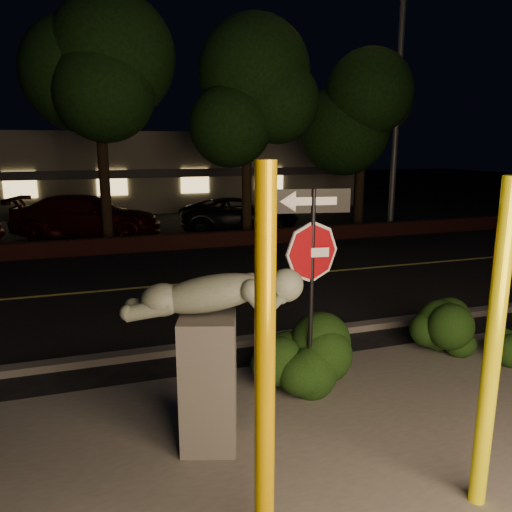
{
  "coord_description": "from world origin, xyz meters",
  "views": [
    {
      "loc": [
        -2.95,
        -4.86,
        3.4
      ],
      "look_at": [
        -0.45,
        2.74,
        1.6
      ],
      "focal_mm": 35.0,
      "sensor_mm": 36.0,
      "label": 1
    }
  ],
  "objects_px": {
    "sculpture": "(211,340)",
    "streetlight": "(394,49)",
    "parked_car_dark": "(239,214)",
    "yellow_pole_right": "(493,351)",
    "yellow_pole_left": "(265,375)",
    "parked_car_darkred": "(87,216)",
    "signpost": "(312,253)"
  },
  "relations": [
    {
      "from": "signpost",
      "to": "streetlight",
      "type": "xyz_separation_m",
      "value": [
        8.41,
        11.46,
        4.83
      ]
    },
    {
      "from": "sculpture",
      "to": "streetlight",
      "type": "relative_size",
      "value": 0.18
    },
    {
      "from": "sculpture",
      "to": "streetlight",
      "type": "bearing_deg",
      "value": 68.04
    },
    {
      "from": "yellow_pole_left",
      "to": "parked_car_dark",
      "type": "xyz_separation_m",
      "value": [
        4.35,
        15.56,
        -0.99
      ]
    },
    {
      "from": "signpost",
      "to": "parked_car_darkred",
      "type": "height_order",
      "value": "signpost"
    },
    {
      "from": "yellow_pole_right",
      "to": "sculpture",
      "type": "relative_size",
      "value": 1.5
    },
    {
      "from": "yellow_pole_right",
      "to": "parked_car_dark",
      "type": "distance_m",
      "value": 15.8
    },
    {
      "from": "signpost",
      "to": "streetlight",
      "type": "height_order",
      "value": "streetlight"
    },
    {
      "from": "sculpture",
      "to": "parked_car_dark",
      "type": "bearing_deg",
      "value": 89.69
    },
    {
      "from": "parked_car_darkred",
      "to": "parked_car_dark",
      "type": "height_order",
      "value": "parked_car_darkred"
    },
    {
      "from": "yellow_pole_right",
      "to": "streetlight",
      "type": "distance_m",
      "value": 16.74
    },
    {
      "from": "signpost",
      "to": "parked_car_dark",
      "type": "relative_size",
      "value": 0.6
    },
    {
      "from": "yellow_pole_right",
      "to": "signpost",
      "type": "height_order",
      "value": "yellow_pole_right"
    },
    {
      "from": "streetlight",
      "to": "parked_car_darkred",
      "type": "xyz_separation_m",
      "value": [
        -11.3,
        2.2,
        -6.08
      ]
    },
    {
      "from": "signpost",
      "to": "yellow_pole_right",
      "type": "bearing_deg",
      "value": -64.39
    },
    {
      "from": "yellow_pole_right",
      "to": "streetlight",
      "type": "relative_size",
      "value": 0.27
    },
    {
      "from": "signpost",
      "to": "sculpture",
      "type": "bearing_deg",
      "value": -145.3
    },
    {
      "from": "parked_car_darkred",
      "to": "streetlight",
      "type": "bearing_deg",
      "value": -85.49
    },
    {
      "from": "parked_car_dark",
      "to": "parked_car_darkred",
      "type": "bearing_deg",
      "value": 90.44
    },
    {
      "from": "yellow_pole_left",
      "to": "parked_car_darkred",
      "type": "relative_size",
      "value": 0.62
    },
    {
      "from": "yellow_pole_left",
      "to": "streetlight",
      "type": "height_order",
      "value": "streetlight"
    },
    {
      "from": "yellow_pole_right",
      "to": "streetlight",
      "type": "xyz_separation_m",
      "value": [
        7.71,
        13.88,
        5.28
      ]
    },
    {
      "from": "yellow_pole_left",
      "to": "parked_car_darkred",
      "type": "height_order",
      "value": "yellow_pole_left"
    },
    {
      "from": "yellow_pole_left",
      "to": "yellow_pole_right",
      "type": "distance_m",
      "value": 2.17
    },
    {
      "from": "yellow_pole_left",
      "to": "sculpture",
      "type": "relative_size",
      "value": 1.57
    },
    {
      "from": "parked_car_dark",
      "to": "streetlight",
      "type": "bearing_deg",
      "value": -102.28
    },
    {
      "from": "sculpture",
      "to": "parked_car_dark",
      "type": "relative_size",
      "value": 0.44
    },
    {
      "from": "yellow_pole_right",
      "to": "parked_car_dark",
      "type": "relative_size",
      "value": 0.66
    },
    {
      "from": "yellow_pole_left",
      "to": "signpost",
      "type": "relative_size",
      "value": 1.16
    },
    {
      "from": "yellow_pole_left",
      "to": "sculpture",
      "type": "height_order",
      "value": "yellow_pole_left"
    },
    {
      "from": "signpost",
      "to": "streetlight",
      "type": "relative_size",
      "value": 0.25
    },
    {
      "from": "signpost",
      "to": "streetlight",
      "type": "distance_m",
      "value": 15.01
    }
  ]
}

